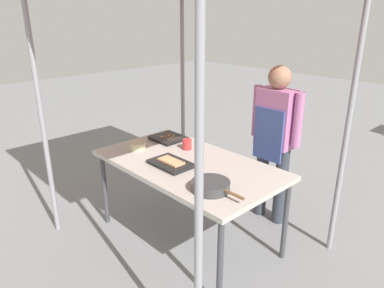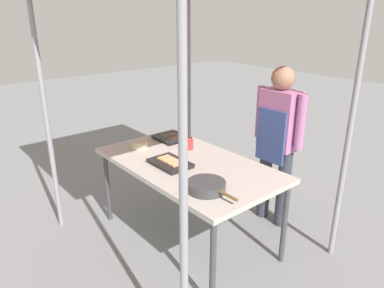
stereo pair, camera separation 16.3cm
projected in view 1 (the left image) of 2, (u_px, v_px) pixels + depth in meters
ground_plane at (188, 238)px, 3.27m from camera, size 18.00×18.00×0.00m
stall_table at (188, 168)px, 3.03m from camera, size 1.60×0.90×0.75m
tray_grilled_sausages at (171, 163)px, 2.93m from camera, size 0.36×0.24×0.05m
tray_meat_skewers at (168, 138)px, 3.53m from camera, size 0.31×0.28×0.04m
cooking_wok at (211, 185)px, 2.52m from camera, size 0.44×0.28×0.07m
condiment_bowl at (137, 145)px, 3.29m from camera, size 0.16×0.16×0.07m
drink_cup_near_edge at (187, 144)px, 3.28m from camera, size 0.08×0.08×0.10m
vendor_woman at (275, 134)px, 3.30m from camera, size 0.52×0.22×1.50m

